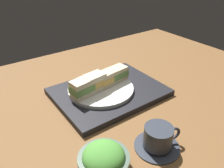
{
  "coord_description": "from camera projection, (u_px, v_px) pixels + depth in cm",
  "views": [
    {
      "loc": [
        44.89,
        56.67,
        45.84
      ],
      "look_at": [
        4.48,
        0.28,
        5.0
      ],
      "focal_mm": 35.98,
      "sensor_mm": 36.0,
      "label": 1
    }
  ],
  "objects": [
    {
      "name": "salad_bowl",
      "position": [
        104.0,
        160.0,
        0.54
      ],
      "size": [
        12.6,
        12.6,
        6.8
      ],
      "color": "#4C6051",
      "rests_on": "ground_plane"
    },
    {
      "name": "ground_plane",
      "position": [
        121.0,
        95.0,
        0.86
      ],
      "size": [
        140.0,
        100.0,
        3.0
      ],
      "primitive_type": "cube",
      "color": "brown"
    },
    {
      "name": "serving_tray",
      "position": [
        109.0,
        92.0,
        0.83
      ],
      "size": [
        38.64,
        29.3,
        2.11
      ],
      "primitive_type": "cube",
      "color": "black",
      "rests_on": "ground_plane"
    },
    {
      "name": "coffee_cup",
      "position": [
        158.0,
        139.0,
        0.6
      ],
      "size": [
        12.49,
        12.38,
        6.73
      ],
      "color": "#333842",
      "rests_on": "ground_plane"
    },
    {
      "name": "sandwich_nearmost",
      "position": [
        117.0,
        74.0,
        0.85
      ],
      "size": [
        8.26,
        6.02,
        5.22
      ],
      "color": "beige",
      "rests_on": "sandwich_plate"
    },
    {
      "name": "sandwich_farmost",
      "position": [
        82.0,
        88.0,
        0.75
      ],
      "size": [
        8.29,
        5.94,
        5.99
      ],
      "color": "beige",
      "rests_on": "sandwich_plate"
    },
    {
      "name": "sandwich_inner_near",
      "position": [
        106.0,
        78.0,
        0.82
      ],
      "size": [
        8.32,
        6.05,
        5.26
      ],
      "color": "beige",
      "rests_on": "sandwich_plate"
    },
    {
      "name": "sandwich_inner_far",
      "position": [
        95.0,
        82.0,
        0.78
      ],
      "size": [
        8.27,
        5.83,
        6.23
      ],
      "color": "#EFE5C1",
      "rests_on": "sandwich_plate"
    },
    {
      "name": "sandwich_plate",
      "position": [
        101.0,
        89.0,
        0.82
      ],
      "size": [
        23.89,
        23.89,
        1.33
      ],
      "primitive_type": "cylinder",
      "color": "silver",
      "rests_on": "serving_tray"
    }
  ]
}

